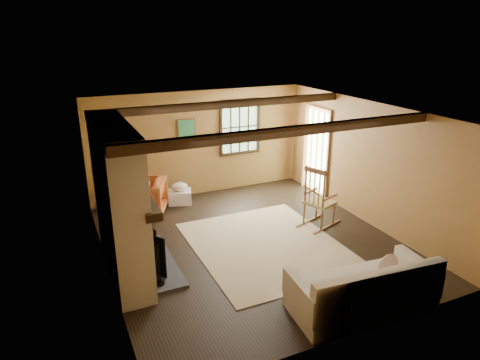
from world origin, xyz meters
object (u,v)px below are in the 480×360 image
laundry_basket (180,197)px  armchair (144,197)px  fireplace (121,207)px  rocking_chair (319,201)px  sofa (364,293)px

laundry_basket → armchair: bearing=-163.0°
fireplace → laundry_basket: (1.59, 2.33, -0.95)m
rocking_chair → sofa: bearing=138.7°
rocking_chair → sofa: rocking_chair is taller
fireplace → laundry_basket: fireplace is taller
sofa → armchair: (-2.01, 4.48, 0.09)m
rocking_chair → sofa: (-0.97, -2.54, -0.23)m
rocking_chair → laundry_basket: bearing=23.9°
rocking_chair → laundry_basket: 3.10m
rocking_chair → sofa: size_ratio=0.60×
sofa → laundry_basket: 4.89m
sofa → armchair: 4.91m
rocking_chair → armchair: (-2.98, 1.95, -0.14)m
sofa → armchair: bearing=119.1°
rocking_chair → armchair: rocking_chair is taller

